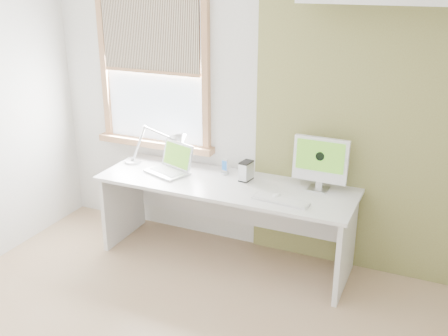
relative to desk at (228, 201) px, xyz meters
The scene contains 11 objects.
room 1.64m from the desk, 84.54° to the right, with size 4.04×3.54×2.64m.
accent_wall 1.40m from the desk, 14.64° to the left, with size 2.00×0.02×2.60m, color olive.
window 1.36m from the desk, 162.53° to the left, with size 1.20×0.14×1.42m.
desk is the anchor object (origin of this frame).
desk_lamp 0.76m from the desk, 167.58° to the left, with size 0.66×0.34×0.36m.
laptop 0.60m from the desk, behind, with size 0.44×0.40×0.25m.
phone_dock 0.28m from the desk, 124.60° to the left, with size 0.09×0.09×0.14m.
external_drive 0.32m from the desk, 25.71° to the left, with size 0.10×0.14×0.17m.
imac 0.88m from the desk, ahead, with size 0.45×0.15×0.44m.
keyboard 0.63m from the desk, 23.27° to the right, with size 0.46×0.16×0.02m.
mouse 0.57m from the desk, 19.74° to the right, with size 0.06×0.10×0.03m, color white.
Camera 1 is at (1.50, -2.33, 2.41)m, focal length 41.82 mm.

